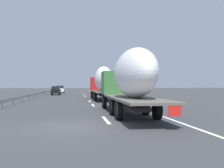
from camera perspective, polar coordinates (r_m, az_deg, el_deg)
ground_plane at (r=52.48m, az=-8.12°, el=-2.40°), size 260.00×260.00×0.00m
lane_stripe_0 at (r=14.67m, az=-1.36°, el=-7.87°), size 3.20×0.20×0.01m
lane_stripe_1 at (r=25.47m, az=-4.20°, el=-4.65°), size 3.20×0.20×0.01m
lane_stripe_2 at (r=31.65m, az=-4.94°, el=-3.79°), size 3.20×0.20×0.01m
lane_stripe_3 at (r=46.05m, az=-5.90°, el=-2.69°), size 3.20×0.20×0.01m
lane_stripe_4 at (r=48.26m, az=-6.00°, el=-2.58°), size 3.20×0.20×0.01m
lane_stripe_5 at (r=57.40m, az=-6.31°, el=-2.22°), size 3.20×0.20×0.01m
edge_line_right at (r=57.73m, az=-2.64°, el=-2.21°), size 110.00×0.20×0.01m
truck_lead at (r=34.00m, az=-2.12°, el=0.52°), size 12.95×2.55×4.30m
truck_trailing at (r=16.92m, az=3.88°, el=1.12°), size 13.71×2.55×4.14m
car_white_van at (r=67.52m, az=-11.22°, el=-1.13°), size 4.71×1.79×1.86m
car_black_suv at (r=53.25m, az=-12.21°, el=-1.39°), size 4.46×1.72×1.77m
road_sign at (r=56.25m, az=-1.27°, el=0.11°), size 0.10×0.90×3.38m
tree_0 at (r=57.94m, az=3.76°, el=1.14°), size 3.92×3.92×5.51m
tree_1 at (r=101.09m, az=-0.93°, el=1.18°), size 3.35×3.35×7.27m
tree_2 at (r=69.38m, az=0.76°, el=1.42°), size 2.82×2.82×6.17m
tree_3 at (r=79.54m, az=1.44°, el=1.13°), size 2.43×2.43×5.85m
guardrail_median at (r=55.80m, az=-14.29°, el=-1.67°), size 94.00×0.10×0.76m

